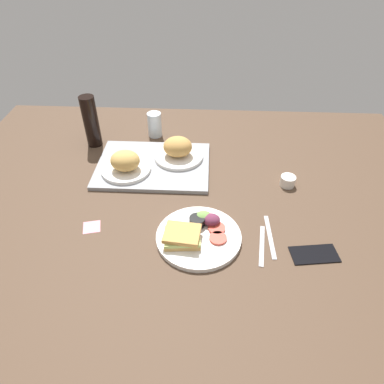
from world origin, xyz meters
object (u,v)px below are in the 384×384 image
bread_plate_near (126,164)px  fork (262,245)px  plate_with_salad (197,234)px  knife (270,236)px  cell_phone (314,254)px  sticky_note (92,227)px  drinking_glass (155,125)px  bread_plate_far (178,150)px  espresso_cup (288,181)px  serving_tray (153,165)px  soda_bottle (91,122)px

bread_plate_near → fork: bread_plate_near is taller
plate_with_salad → knife: plate_with_salad is taller
bread_plate_near → cell_phone: bearing=-30.1°
cell_phone → sticky_note: (-71.39, 8.24, -0.34)cm
drinking_glass → cell_phone: (57.95, -68.28, -5.15)cm
bread_plate_far → plate_with_salad: 44.09cm
plate_with_salad → espresso_cup: 44.08cm
bread_plate_near → espresso_cup: (62.27, -3.62, -3.13)cm
bread_plate_far → plate_with_salad: bread_plate_far is taller
serving_tray → sticky_note: 38.57cm
bread_plate_far → drinking_glass: (-12.29, 20.05, 0.31)cm
bread_plate_far → bread_plate_near: bearing=-151.9°
bread_plate_near → soda_bottle: (-18.40, 21.60, 6.11)cm
serving_tray → knife: size_ratio=2.37×
serving_tray → drinking_glass: (-2.47, 24.91, 4.75)cm
drinking_glass → soda_bottle: soda_bottle is taller
plate_with_salad → fork: 20.86cm
soda_bottle → sticky_note: 53.74cm
fork → espresso_cup: bearing=-14.8°
soda_bottle → cell_phone: bearing=-35.4°
soda_bottle → cell_phone: soda_bottle is taller
cell_phone → plate_with_salad: bearing=164.0°
soda_bottle → sticky_note: bearing=-76.5°
bread_plate_near → fork: (49.61, -34.90, -4.88)cm
bread_plate_near → plate_with_salad: size_ratio=0.71×
fork → soda_bottle: bearing=57.5°
plate_with_salad → drinking_glass: size_ratio=2.46×
fork → sticky_note: (-55.74, 5.38, -0.19)cm
bread_plate_near → plate_with_salad: (28.94, -32.48, -3.37)cm
soda_bottle → espresso_cup: soda_bottle is taller
knife → drinking_glass: bearing=34.8°
espresso_cup → bread_plate_near: bearing=176.7°
drinking_glass → fork: drinking_glass is taller
knife → cell_phone: 14.39cm
serving_tray → espresso_cup: size_ratio=8.04×
bread_plate_near → sticky_note: size_ratio=3.48×
bread_plate_far → fork: size_ratio=1.18×
serving_tray → knife: 56.28cm
soda_bottle → serving_tray: bearing=-29.6°
knife → sticky_note: bearing=87.0°
knife → cell_phone: bearing=-120.1°
plate_with_salad → fork: bearing=-6.7°
drinking_glass → sticky_note: size_ratio=1.98×
espresso_cup → cell_phone: 34.30cm
espresso_cup → sticky_note: 73.16cm
drinking_glass → bread_plate_far: bearing=-58.5°
bread_plate_far → fork: (30.01, -45.36, -4.99)cm
bread_plate_far → knife: bearing=-51.4°
espresso_cup → serving_tray: bearing=170.0°
sticky_note → knife: bearing=-1.3°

